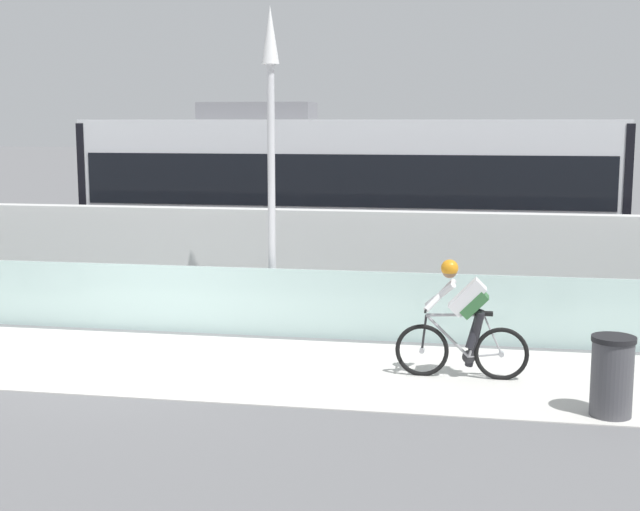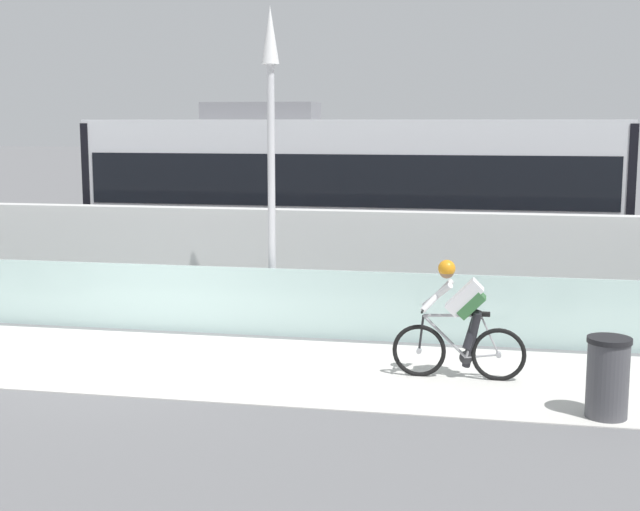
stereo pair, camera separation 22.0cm
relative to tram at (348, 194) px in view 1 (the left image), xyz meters
The scene contains 10 objects.
ground_plane 7.47m from the tram, 108.67° to the right, with size 200.00×200.00×0.00m, color slate.
bike_path_deck 7.47m from the tram, 108.67° to the right, with size 32.00×3.20×0.01m, color silver.
glass_parapet 5.67m from the tram, 114.84° to the right, with size 32.00×0.05×1.10m, color silver.
concrete_barrier_wall 4.06m from the tram, 125.87° to the right, with size 32.00×0.36×1.86m, color silver.
tram_rail_near 3.07m from the tram, 162.77° to the right, with size 32.00×0.08×0.01m, color #595654.
tram_rail_far 3.07m from the tram, 162.77° to the left, with size 32.00×0.08×0.01m, color #595654.
tram is the anchor object (origin of this frame).
cyclist_on_bike 7.39m from the tram, 69.55° to the right, with size 1.77×0.58×1.61m.
lamp_post_antenna 4.93m from the tram, 96.70° to the right, with size 0.28×0.28×5.20m.
trash_bin 9.28m from the tram, 62.05° to the right, with size 0.51×0.51×0.96m.
Camera 1 is at (5.02, -11.55, 3.41)m, focal length 49.30 mm.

